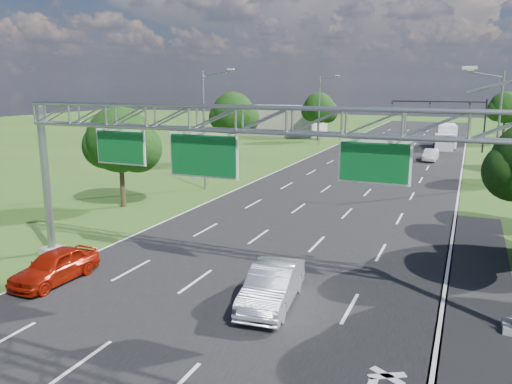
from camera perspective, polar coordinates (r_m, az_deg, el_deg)
The scene contains 19 objects.
ground at distance 39.46m, azimuth 8.96°, elevation -1.00°, with size 220.00×220.00×0.00m, color #295419.
road at distance 39.46m, azimuth 8.96°, elevation -1.00°, with size 18.00×180.00×0.02m, color black.
road_flare at distance 23.11m, azimuth 24.04°, elevation -11.66°, with size 3.00×30.00×0.02m, color black.
sign_gantry at distance 21.36m, azimuth -1.73°, elevation 6.71°, with size 23.50×1.00×9.56m.
traffic_signal at distance 72.41m, azimuth 21.98°, elevation 8.40°, with size 12.21×0.24×7.00m.
streetlight_l_near at distance 42.73m, azimuth -5.75°, elevation 7.68°, with size 2.97×0.22×10.16m.
streetlight_l_far at distance 75.24m, azimuth 7.39°, elevation 9.61°, with size 2.97×0.22×10.16m.
streetlight_r_mid at distance 47.45m, azimuth 25.77°, elevation 6.99°, with size 2.97×0.22×10.16m.
tree_verge_la at distance 37.63m, azimuth -15.15°, elevation 5.44°, with size 5.76×4.80×7.40m.
tree_verge_lb at distance 58.19m, azimuth -2.56°, elevation 8.78°, with size 5.76×4.80×8.06m.
tree_verge_lc at distance 80.55m, azimuth 7.25°, elevation 9.35°, with size 5.76×4.80×7.62m.
tree_verge_re at distance 85.54m, azimuth 26.69°, elevation 8.47°, with size 5.76×4.80×7.84m.
building_left at distance 91.07m, azimuth 3.07°, elevation 8.20°, with size 14.00×10.00×5.00m, color gray.
red_coupe at distance 24.95m, azimuth -22.00°, elevation -7.86°, with size 1.79×4.44×1.51m, color #9C1707.
silver_sedan at distance 20.86m, azimuth 1.82°, elevation -10.66°, with size 1.77×5.08×1.67m, color silver.
car_queue_a at distance 69.82m, azimuth 11.77°, elevation 5.20°, with size 1.86×4.59×1.33m, color silver.
car_queue_b at distance 68.27m, azimuth 14.98°, elevation 4.80°, with size 1.86×4.03×1.12m, color black.
car_queue_d at distance 62.75m, azimuth 19.33°, elevation 4.02°, with size 1.47×4.21×1.39m, color silver.
box_truck at distance 76.12m, azimuth 20.84°, elevation 5.91°, with size 3.15×8.85×3.27m.
Camera 1 is at (9.29, -7.28, 8.96)m, focal length 35.00 mm.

